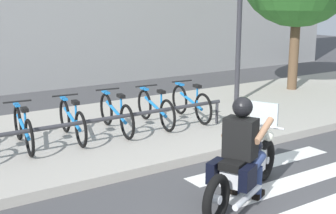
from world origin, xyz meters
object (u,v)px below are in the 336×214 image
Objects in this scene: bicycle_3 at (72,121)px; bicycle_5 at (155,108)px; bike_rack at (85,123)px; street_lamp at (240,5)px; bicycle_2 at (23,128)px; bicycle_6 at (191,103)px; rider at (243,142)px; bicycle_4 at (116,114)px; motorcycle at (244,167)px.

bicycle_5 is at bearing 0.01° from bicycle_3.
street_lamp is at bearing 15.53° from bike_rack.
bicycle_5 reaches higher than bicycle_2.
bicycle_6 is at bearing -0.01° from bicycle_2.
bicycle_3 is 0.56m from bike_rack.
street_lamp is (4.52, 0.70, 1.98)m from bicycle_3.
bicycle_5 reaches higher than bike_rack.
street_lamp is at bearing 49.02° from rider.
bicycle_6 is (2.62, -0.00, 0.00)m from bicycle_3.
bicycle_4 is 4.21m from street_lamp.
motorcycle is 1.45× the size of rider.
bicycle_4 reaches higher than bicycle_5.
bicycle_3 is at bearing -0.01° from bicycle_2.
motorcycle reaches higher than bicycle_3.
motorcycle is 0.51× the size of street_lamp.
bicycle_3 is at bearing 179.99° from bicycle_4.
bicycle_2 is at bearing 119.04° from rider.
bicycle_4 is 0.29× the size of bike_rack.
motorcycle is 0.37m from rider.
rider is 3.38m from bicycle_4.
bicycle_5 is 1.84m from bike_rack.
motorcycle is 3.34m from bicycle_4.
rider is 3.75m from bicycle_6.
rider is 0.88× the size of bicycle_6.
bicycle_5 is at bearing 17.59° from bike_rack.
motorcycle reaches higher than bike_rack.
street_lamp reaches higher than bicycle_3.
bicycle_3 reaches higher than bicycle_2.
bike_rack is at bearing -90.05° from bicycle_3.
motorcycle is 1.28× the size of bicycle_6.
bicycle_5 is (2.62, -0.00, 0.00)m from bicycle_2.
rider is 0.87× the size of bicycle_2.
bicycle_2 is at bearing 179.99° from bicycle_4.
bicycle_5 is at bearing 78.42° from motorcycle.
street_lamp reaches higher than bike_rack.
bicycle_6 is at bearing -0.03° from bicycle_5.
bicycle_6 is 2.83m from street_lamp.
street_lamp is (4.53, 1.26, 1.90)m from bike_rack.
bicycle_5 is at bearing -0.00° from bicycle_2.
bicycle_6 is (1.75, -0.00, -0.00)m from bicycle_4.
bicycle_5 is (0.76, 3.36, -0.32)m from rider.
bicycle_4 reaches higher than bicycle_6.
bicycle_4 is 1.75m from bicycle_6.
bicycle_4 is at bearing -179.98° from bicycle_5.
bicycle_3 is at bearing -171.17° from street_lamp.
bicycle_2 is (-1.87, 3.36, -0.32)m from rider.
street_lamp is (1.90, 0.70, 1.98)m from bicycle_6.
bicycle_3 is 0.41× the size of street_lamp.
bicycle_6 is at bearing -159.69° from street_lamp.
bicycle_3 is (0.87, -0.00, 0.00)m from bicycle_2.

